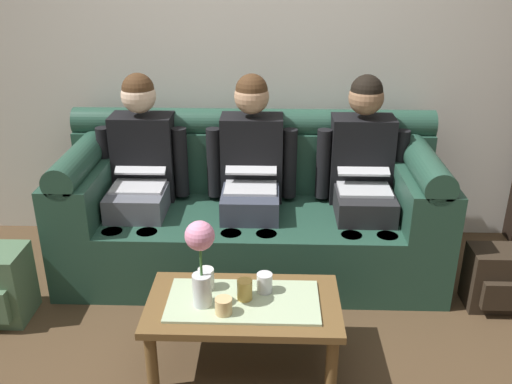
# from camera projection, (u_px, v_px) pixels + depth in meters

# --- Properties ---
(back_wall_patterned) EXTENTS (6.00, 0.12, 2.90)m
(back_wall_patterned) POSITION_uv_depth(u_px,v_px,m) (254.00, 24.00, 3.59)
(back_wall_patterned) COLOR silver
(back_wall_patterned) RESTS_ON ground_plane
(couch) EXTENTS (2.30, 0.88, 0.96)m
(couch) POSITION_uv_depth(u_px,v_px,m) (251.00, 212.00, 3.54)
(couch) COLOR #234738
(couch) RESTS_ON ground_plane
(person_left) EXTENTS (0.56, 0.67, 1.22)m
(person_left) POSITION_uv_depth(u_px,v_px,m) (141.00, 168.00, 3.44)
(person_left) COLOR #595B66
(person_left) RESTS_ON ground_plane
(person_middle) EXTENTS (0.56, 0.67, 1.22)m
(person_middle) POSITION_uv_depth(u_px,v_px,m) (251.00, 169.00, 3.42)
(person_middle) COLOR #383D4C
(person_middle) RESTS_ON ground_plane
(person_right) EXTENTS (0.56, 0.67, 1.22)m
(person_right) POSITION_uv_depth(u_px,v_px,m) (363.00, 170.00, 3.40)
(person_right) COLOR #232326
(person_right) RESTS_ON ground_plane
(coffee_table) EXTENTS (0.92, 0.51, 0.37)m
(coffee_table) POSITION_uv_depth(u_px,v_px,m) (243.00, 310.00, 2.67)
(coffee_table) COLOR brown
(coffee_table) RESTS_ON ground_plane
(flower_vase) EXTENTS (0.13, 0.13, 0.43)m
(flower_vase) POSITION_uv_depth(u_px,v_px,m) (201.00, 255.00, 2.51)
(flower_vase) COLOR silver
(flower_vase) RESTS_ON coffee_table
(cup_near_left) EXTENTS (0.08, 0.08, 0.08)m
(cup_near_left) POSITION_uv_depth(u_px,v_px,m) (224.00, 306.00, 2.53)
(cup_near_left) COLOR #DBB77A
(cup_near_left) RESTS_ON coffee_table
(cup_near_right) EXTENTS (0.07, 0.07, 0.10)m
(cup_near_right) POSITION_uv_depth(u_px,v_px,m) (245.00, 290.00, 2.63)
(cup_near_right) COLOR gold
(cup_near_right) RESTS_ON coffee_table
(cup_far_center) EXTENTS (0.08, 0.08, 0.11)m
(cup_far_center) POSITION_uv_depth(u_px,v_px,m) (206.00, 279.00, 2.72)
(cup_far_center) COLOR white
(cup_far_center) RESTS_ON coffee_table
(cup_far_left) EXTENTS (0.08, 0.08, 0.10)m
(cup_far_left) POSITION_uv_depth(u_px,v_px,m) (265.00, 283.00, 2.69)
(cup_far_left) COLOR silver
(cup_far_left) RESTS_ON coffee_table
(backpack_left) EXTENTS (0.29, 0.31, 0.41)m
(backpack_left) POSITION_uv_depth(u_px,v_px,m) (0.00, 285.00, 3.06)
(backpack_left) COLOR #4C6B4C
(backpack_left) RESTS_ON ground_plane
(backpack_right) EXTENTS (0.31, 0.26, 0.36)m
(backpack_right) POSITION_uv_depth(u_px,v_px,m) (495.00, 279.00, 3.17)
(backpack_right) COLOR #2D2319
(backpack_right) RESTS_ON ground_plane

